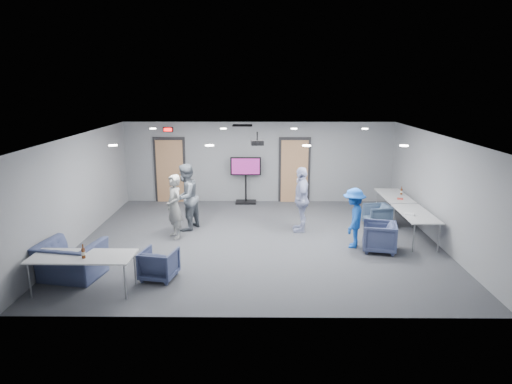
{
  "coord_description": "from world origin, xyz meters",
  "views": [
    {
      "loc": [
        0.04,
        -11.15,
        3.93
      ],
      "look_at": [
        -0.06,
        0.3,
        1.2
      ],
      "focal_mm": 32.0,
      "sensor_mm": 36.0,
      "label": 1
    }
  ],
  "objects_px": {
    "person_b": "(186,197)",
    "table_front_left": "(82,258)",
    "chair_front_b": "(71,260)",
    "person_c": "(301,199)",
    "bottle_front": "(83,253)",
    "tv_stand": "(246,177)",
    "table_right_b": "(416,215)",
    "projector": "(257,143)",
    "person_a": "(174,207)",
    "bottle_right": "(401,192)",
    "chair_right_b": "(379,237)",
    "chair_right_a": "(377,215)",
    "person_d": "(354,218)",
    "table_right_a": "(394,197)",
    "chair_front_a": "(159,264)"
  },
  "relations": [
    {
      "from": "person_c",
      "to": "projector",
      "type": "relative_size",
      "value": 5.02
    },
    {
      "from": "table_right_a",
      "to": "chair_right_b",
      "type": "bearing_deg",
      "value": 157.61
    },
    {
      "from": "person_b",
      "to": "chair_right_a",
      "type": "relative_size",
      "value": 2.67
    },
    {
      "from": "chair_right_a",
      "to": "bottle_front",
      "type": "relative_size",
      "value": 2.48
    },
    {
      "from": "person_a",
      "to": "bottle_right",
      "type": "bearing_deg",
      "value": 72.95
    },
    {
      "from": "bottle_front",
      "to": "person_b",
      "type": "bearing_deg",
      "value": 72.11
    },
    {
      "from": "person_c",
      "to": "chair_right_b",
      "type": "distance_m",
      "value": 2.38
    },
    {
      "from": "bottle_right",
      "to": "projector",
      "type": "bearing_deg",
      "value": -165.77
    },
    {
      "from": "person_d",
      "to": "bottle_front",
      "type": "distance_m",
      "value": 6.2
    },
    {
      "from": "table_right_b",
      "to": "tv_stand",
      "type": "xyz_separation_m",
      "value": [
        -4.43,
        3.74,
        0.2
      ]
    },
    {
      "from": "person_d",
      "to": "table_front_left",
      "type": "relative_size",
      "value": 0.75
    },
    {
      "from": "person_c",
      "to": "table_front_left",
      "type": "distance_m",
      "value": 5.88
    },
    {
      "from": "person_d",
      "to": "bottle_front",
      "type": "relative_size",
      "value": 5.34
    },
    {
      "from": "person_a",
      "to": "projector",
      "type": "xyz_separation_m",
      "value": [
        2.14,
        0.73,
        1.57
      ]
    },
    {
      "from": "person_a",
      "to": "table_front_left",
      "type": "relative_size",
      "value": 0.85
    },
    {
      "from": "person_c",
      "to": "table_right_a",
      "type": "distance_m",
      "value": 3.07
    },
    {
      "from": "person_b",
      "to": "table_front_left",
      "type": "height_order",
      "value": "person_b"
    },
    {
      "from": "person_c",
      "to": "chair_front_a",
      "type": "xyz_separation_m",
      "value": [
        -3.19,
        -3.17,
        -0.57
      ]
    },
    {
      "from": "person_b",
      "to": "chair_front_a",
      "type": "distance_m",
      "value": 3.32
    },
    {
      "from": "person_a",
      "to": "bottle_front",
      "type": "bearing_deg",
      "value": -51.24
    },
    {
      "from": "person_a",
      "to": "person_d",
      "type": "xyz_separation_m",
      "value": [
        4.5,
        -0.65,
        -0.1
      ]
    },
    {
      "from": "person_a",
      "to": "tv_stand",
      "type": "height_order",
      "value": "person_a"
    },
    {
      "from": "person_a",
      "to": "projector",
      "type": "bearing_deg",
      "value": 76.02
    },
    {
      "from": "person_b",
      "to": "tv_stand",
      "type": "distance_m",
      "value": 3.27
    },
    {
      "from": "person_a",
      "to": "table_right_b",
      "type": "height_order",
      "value": "person_a"
    },
    {
      "from": "person_b",
      "to": "person_c",
      "type": "bearing_deg",
      "value": 111.09
    },
    {
      "from": "bottle_front",
      "to": "chair_right_a",
      "type": "bearing_deg",
      "value": 33.18
    },
    {
      "from": "table_right_b",
      "to": "bottle_front",
      "type": "xyz_separation_m",
      "value": [
        -7.27,
        -3.13,
        0.15
      ]
    },
    {
      "from": "person_b",
      "to": "tv_stand",
      "type": "xyz_separation_m",
      "value": [
        1.55,
        2.88,
        -0.03
      ]
    },
    {
      "from": "chair_right_b",
      "to": "chair_front_b",
      "type": "height_order",
      "value": "chair_front_b"
    },
    {
      "from": "projector",
      "to": "table_front_left",
      "type": "bearing_deg",
      "value": -136.71
    },
    {
      "from": "chair_right_a",
      "to": "table_right_b",
      "type": "xyz_separation_m",
      "value": [
        0.65,
        -1.2,
        0.37
      ]
    },
    {
      "from": "person_d",
      "to": "chair_right_a",
      "type": "xyz_separation_m",
      "value": [
        1.02,
        1.67,
        -0.43
      ]
    },
    {
      "from": "table_right_b",
      "to": "tv_stand",
      "type": "bearing_deg",
      "value": 49.87
    },
    {
      "from": "table_front_left",
      "to": "table_right_a",
      "type": "bearing_deg",
      "value": 34.42
    },
    {
      "from": "chair_front_b",
      "to": "projector",
      "type": "xyz_separation_m",
      "value": [
        3.82,
        3.32,
        2.02
      ]
    },
    {
      "from": "person_b",
      "to": "chair_front_b",
      "type": "relative_size",
      "value": 1.53
    },
    {
      "from": "person_d",
      "to": "table_right_b",
      "type": "height_order",
      "value": "person_d"
    },
    {
      "from": "chair_front_b",
      "to": "projector",
      "type": "relative_size",
      "value": 3.38
    },
    {
      "from": "person_a",
      "to": "projector",
      "type": "relative_size",
      "value": 4.71
    },
    {
      "from": "person_c",
      "to": "bottle_front",
      "type": "bearing_deg",
      "value": -48.43
    },
    {
      "from": "chair_right_a",
      "to": "projector",
      "type": "height_order",
      "value": "projector"
    },
    {
      "from": "table_right_a",
      "to": "person_c",
      "type": "bearing_deg",
      "value": 111.85
    },
    {
      "from": "person_d",
      "to": "chair_right_b",
      "type": "xyz_separation_m",
      "value": [
        0.57,
        -0.3,
        -0.38
      ]
    },
    {
      "from": "bottle_front",
      "to": "tv_stand",
      "type": "bearing_deg",
      "value": 67.56
    },
    {
      "from": "bottle_right",
      "to": "projector",
      "type": "xyz_separation_m",
      "value": [
        -4.26,
        -1.08,
        1.58
      ]
    },
    {
      "from": "table_right_b",
      "to": "projector",
      "type": "xyz_separation_m",
      "value": [
        -4.03,
        0.91,
        1.72
      ]
    },
    {
      "from": "person_d",
      "to": "bottle_right",
      "type": "relative_size",
      "value": 6.03
    },
    {
      "from": "person_c",
      "to": "bottle_front",
      "type": "xyz_separation_m",
      "value": [
        -4.43,
        -3.89,
        -0.06
      ]
    },
    {
      "from": "person_d",
      "to": "tv_stand",
      "type": "distance_m",
      "value": 5.04
    }
  ]
}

